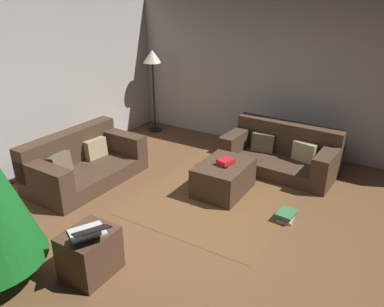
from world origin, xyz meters
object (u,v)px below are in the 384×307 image
(gift_box, at_px, (226,162))
(side_table, at_px, (90,253))
(laptop, at_px, (89,232))
(couch_left, at_px, (82,163))
(tv_remote, at_px, (223,166))
(book_stack, at_px, (286,216))
(corner_lamp, at_px, (152,63))
(ottoman, at_px, (224,178))
(couch_right, at_px, (282,153))

(gift_box, xyz_separation_m, side_table, (-2.21, 0.40, -0.24))
(side_table, xyz_separation_m, laptop, (-0.03, -0.06, 0.30))
(couch_left, distance_m, tv_remote, 2.13)
(book_stack, bearing_deg, laptop, 146.62)
(side_table, height_order, corner_lamp, corner_lamp)
(tv_remote, bearing_deg, side_table, -168.10)
(laptop, bearing_deg, tv_remote, -8.85)
(couch_left, relative_size, tv_remote, 10.87)
(ottoman, bearing_deg, laptop, 172.08)
(couch_left, bearing_deg, laptop, 50.01)
(side_table, bearing_deg, laptop, -118.03)
(couch_right, distance_m, side_table, 3.48)
(couch_right, distance_m, laptop, 3.51)
(couch_left, bearing_deg, book_stack, 101.50)
(ottoman, bearing_deg, couch_right, -21.15)
(corner_lamp, bearing_deg, couch_right, -98.29)
(couch_right, relative_size, book_stack, 6.29)
(tv_remote, bearing_deg, gift_box, 19.79)
(laptop, relative_size, corner_lamp, 0.33)
(couch_left, distance_m, laptop, 2.24)
(couch_right, bearing_deg, laptop, 80.30)
(couch_left, relative_size, corner_lamp, 1.07)
(couch_left, height_order, couch_right, couch_left)
(book_stack, bearing_deg, gift_box, 76.62)
(ottoman, distance_m, laptop, 2.30)
(corner_lamp, bearing_deg, tv_remote, -124.82)
(couch_left, height_order, laptop, couch_left)
(couch_right, xyz_separation_m, tv_remote, (-1.26, 0.43, 0.17))
(tv_remote, distance_m, corner_lamp, 3.07)
(tv_remote, height_order, laptop, laptop)
(couch_right, xyz_separation_m, corner_lamp, (0.41, 2.83, 1.11))
(side_table, relative_size, laptop, 0.98)
(tv_remote, distance_m, laptop, 2.19)
(laptop, xyz_separation_m, book_stack, (2.01, -1.32, -0.48))
(ottoman, relative_size, book_stack, 3.08)
(couch_left, bearing_deg, corner_lamp, -169.25)
(corner_lamp, bearing_deg, laptop, -151.69)
(gift_box, xyz_separation_m, tv_remote, (-0.08, 0.00, -0.03))
(ottoman, distance_m, corner_lamp, 3.08)
(tv_remote, xyz_separation_m, book_stack, (-0.15, -0.99, -0.39))
(book_stack, relative_size, corner_lamp, 0.17)
(tv_remote, height_order, side_table, side_table)
(couch_right, xyz_separation_m, book_stack, (-1.41, -0.56, -0.21))
(gift_box, relative_size, laptop, 0.40)
(tv_remote, distance_m, book_stack, 1.07)
(side_table, height_order, book_stack, side_table)
(couch_left, distance_m, gift_box, 2.16)
(ottoman, height_order, tv_remote, tv_remote)
(side_table, distance_m, book_stack, 2.42)
(couch_right, distance_m, ottoman, 1.25)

